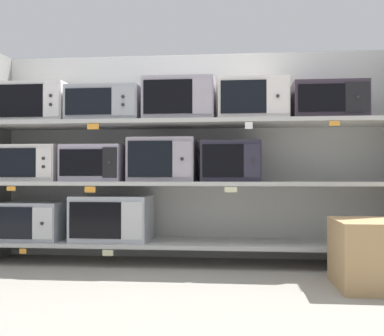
{
  "coord_description": "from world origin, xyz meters",
  "views": [
    {
      "loc": [
        0.36,
        -3.59,
        0.66
      ],
      "look_at": [
        0.0,
        0.0,
        0.71
      ],
      "focal_mm": 44.93,
      "sensor_mm": 36.0,
      "label": 1
    }
  ],
  "objects_px": {
    "microwave_1": "(112,218)",
    "microwave_8": "(180,101)",
    "microwave_4": "(163,160)",
    "microwave_2": "(32,163)",
    "microwave_3": "(96,163)",
    "microwave_5": "(231,161)",
    "microwave_7": "(107,105)",
    "shipping_carton": "(380,254)",
    "microwave_10": "(328,102)",
    "microwave_9": "(253,101)",
    "microwave_6": "(36,104)",
    "microwave_0": "(34,220)"
  },
  "relations": [
    {
      "from": "microwave_1",
      "to": "microwave_8",
      "type": "height_order",
      "value": "microwave_8"
    },
    {
      "from": "microwave_1",
      "to": "microwave_4",
      "type": "height_order",
      "value": "microwave_4"
    },
    {
      "from": "microwave_2",
      "to": "microwave_3",
      "type": "height_order",
      "value": "microwave_2"
    },
    {
      "from": "microwave_5",
      "to": "microwave_3",
      "type": "bearing_deg",
      "value": 179.98
    },
    {
      "from": "microwave_4",
      "to": "microwave_7",
      "type": "height_order",
      "value": "microwave_7"
    },
    {
      "from": "shipping_carton",
      "to": "microwave_2",
      "type": "bearing_deg",
      "value": 164.71
    },
    {
      "from": "microwave_10",
      "to": "microwave_9",
      "type": "bearing_deg",
      "value": -179.98
    },
    {
      "from": "microwave_4",
      "to": "microwave_9",
      "type": "bearing_deg",
      "value": 0.01
    },
    {
      "from": "microwave_5",
      "to": "microwave_6",
      "type": "relative_size",
      "value": 0.84
    },
    {
      "from": "microwave_10",
      "to": "microwave_6",
      "type": "bearing_deg",
      "value": -179.99
    },
    {
      "from": "microwave_1",
      "to": "microwave_5",
      "type": "relative_size",
      "value": 1.32
    },
    {
      "from": "microwave_8",
      "to": "microwave_10",
      "type": "relative_size",
      "value": 1.02
    },
    {
      "from": "microwave_0",
      "to": "microwave_9",
      "type": "bearing_deg",
      "value": 0.0
    },
    {
      "from": "microwave_1",
      "to": "shipping_carton",
      "type": "height_order",
      "value": "microwave_1"
    },
    {
      "from": "microwave_3",
      "to": "microwave_10",
      "type": "distance_m",
      "value": 1.8
    },
    {
      "from": "microwave_6",
      "to": "microwave_8",
      "type": "relative_size",
      "value": 0.99
    },
    {
      "from": "microwave_3",
      "to": "microwave_9",
      "type": "distance_m",
      "value": 1.28
    },
    {
      "from": "microwave_1",
      "to": "microwave_0",
      "type": "bearing_deg",
      "value": -179.99
    },
    {
      "from": "microwave_4",
      "to": "microwave_10",
      "type": "xyz_separation_m",
      "value": [
        1.22,
        0.0,
        0.42
      ]
    },
    {
      "from": "microwave_9",
      "to": "shipping_carton",
      "type": "distance_m",
      "value": 1.41
    },
    {
      "from": "microwave_0",
      "to": "microwave_2",
      "type": "relative_size",
      "value": 1.05
    },
    {
      "from": "microwave_6",
      "to": "microwave_7",
      "type": "bearing_deg",
      "value": 0.04
    },
    {
      "from": "microwave_3",
      "to": "microwave_9",
      "type": "height_order",
      "value": "microwave_9"
    },
    {
      "from": "microwave_2",
      "to": "microwave_7",
      "type": "relative_size",
      "value": 0.85
    },
    {
      "from": "microwave_0",
      "to": "shipping_carton",
      "type": "relative_size",
      "value": 0.94
    },
    {
      "from": "microwave_2",
      "to": "shipping_carton",
      "type": "height_order",
      "value": "microwave_2"
    },
    {
      "from": "microwave_8",
      "to": "microwave_9",
      "type": "height_order",
      "value": "microwave_8"
    },
    {
      "from": "microwave_1",
      "to": "microwave_3",
      "type": "xyz_separation_m",
      "value": [
        -0.13,
        0.0,
        0.42
      ]
    },
    {
      "from": "microwave_6",
      "to": "microwave_10",
      "type": "height_order",
      "value": "microwave_6"
    },
    {
      "from": "microwave_6",
      "to": "microwave_10",
      "type": "bearing_deg",
      "value": 0.01
    },
    {
      "from": "microwave_1",
      "to": "microwave_10",
      "type": "bearing_deg",
      "value": 0.01
    },
    {
      "from": "microwave_1",
      "to": "microwave_5",
      "type": "bearing_deg",
      "value": -0.01
    },
    {
      "from": "shipping_carton",
      "to": "microwave_10",
      "type": "bearing_deg",
      "value": 105.28
    },
    {
      "from": "microwave_3",
      "to": "shipping_carton",
      "type": "relative_size",
      "value": 0.87
    },
    {
      "from": "microwave_0",
      "to": "microwave_3",
      "type": "xyz_separation_m",
      "value": [
        0.5,
        0.0,
        0.44
      ]
    },
    {
      "from": "microwave_5",
      "to": "shipping_carton",
      "type": "height_order",
      "value": "microwave_5"
    },
    {
      "from": "microwave_5",
      "to": "microwave_8",
      "type": "height_order",
      "value": "microwave_8"
    },
    {
      "from": "microwave_4",
      "to": "microwave_10",
      "type": "height_order",
      "value": "microwave_10"
    },
    {
      "from": "microwave_5",
      "to": "microwave_9",
      "type": "bearing_deg",
      "value": 0.02
    },
    {
      "from": "microwave_0",
      "to": "microwave_10",
      "type": "xyz_separation_m",
      "value": [
        2.24,
        0.0,
        0.89
      ]
    },
    {
      "from": "microwave_1",
      "to": "microwave_10",
      "type": "xyz_separation_m",
      "value": [
        1.61,
        0.0,
        0.86
      ]
    },
    {
      "from": "microwave_0",
      "to": "microwave_8",
      "type": "bearing_deg",
      "value": 0.01
    },
    {
      "from": "microwave_6",
      "to": "microwave_2",
      "type": "bearing_deg",
      "value": 179.71
    },
    {
      "from": "microwave_0",
      "to": "microwave_1",
      "type": "bearing_deg",
      "value": 0.01
    },
    {
      "from": "microwave_5",
      "to": "microwave_7",
      "type": "bearing_deg",
      "value": 179.99
    },
    {
      "from": "microwave_4",
      "to": "microwave_7",
      "type": "distance_m",
      "value": 0.61
    },
    {
      "from": "microwave_0",
      "to": "microwave_7",
      "type": "relative_size",
      "value": 0.89
    },
    {
      "from": "microwave_3",
      "to": "microwave_6",
      "type": "height_order",
      "value": "microwave_6"
    },
    {
      "from": "microwave_2",
      "to": "shipping_carton",
      "type": "distance_m",
      "value": 2.58
    },
    {
      "from": "microwave_10",
      "to": "microwave_2",
      "type": "bearing_deg",
      "value": -179.99
    }
  ]
}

